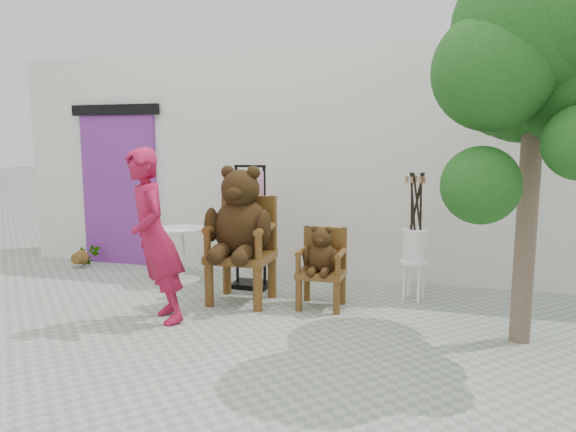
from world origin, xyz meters
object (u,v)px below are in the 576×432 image
object	(u,v)px
chair_small	(322,259)
tree	(535,64)
cafe_table	(182,248)
display_stand	(251,241)
chair_big	(241,227)
person	(154,237)
stool_bucket	(415,244)

from	to	relation	value
chair_small	tree	bearing A→B (deg)	-17.44
cafe_table	tree	distance (m)	4.46
display_stand	tree	bearing A→B (deg)	-20.59
cafe_table	tree	world-z (taller)	tree
chair_big	chair_small	world-z (taller)	chair_big
chair_small	display_stand	size ratio (longest dim) A/B	0.59
chair_big	display_stand	world-z (taller)	chair_big
display_stand	tree	size ratio (longest dim) A/B	0.47
display_stand	tree	xyz separation A→B (m)	(2.90, -1.12, 1.83)
chair_small	tree	size ratio (longest dim) A/B	0.28
chair_small	chair_big	bearing A→B (deg)	-176.08
cafe_table	tree	bearing A→B (deg)	-16.29
display_stand	chair_big	bearing A→B (deg)	-79.68
chair_small	person	distance (m)	1.78
person	cafe_table	bearing A→B (deg)	153.21
chair_big	tree	xyz separation A→B (m)	(2.80, -0.53, 1.56)
person	display_stand	bearing A→B (deg)	117.61
chair_small	stool_bucket	xyz separation A→B (m)	(0.96, 0.53, 0.11)
chair_big	tree	distance (m)	3.25
chair_big	stool_bucket	distance (m)	1.97
chair_big	chair_small	xyz separation A→B (m)	(0.91, 0.06, -0.33)
cafe_table	stool_bucket	distance (m)	2.91
chair_big	stool_bucket	bearing A→B (deg)	17.54
chair_big	display_stand	xyz separation A→B (m)	(-0.10, 0.59, -0.27)
cafe_table	display_stand	world-z (taller)	display_stand
stool_bucket	person	bearing A→B (deg)	-149.00
chair_small	stool_bucket	distance (m)	1.10
chair_small	cafe_table	bearing A→B (deg)	164.84
chair_big	person	distance (m)	1.04
chair_big	stool_bucket	xyz separation A→B (m)	(1.86, 0.59, -0.21)
person	display_stand	world-z (taller)	person
person	display_stand	distance (m)	1.56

